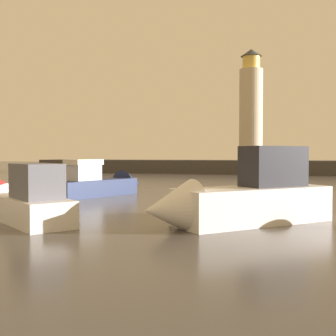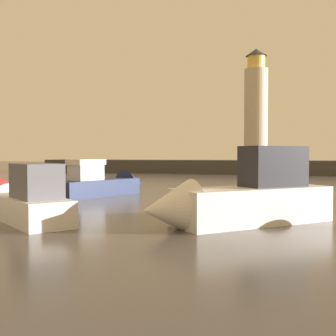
{
  "view_description": "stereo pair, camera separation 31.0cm",
  "coord_description": "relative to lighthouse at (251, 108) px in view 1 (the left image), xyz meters",
  "views": [
    {
      "loc": [
        6.51,
        -1.09,
        2.85
      ],
      "look_at": [
        1.03,
        17.2,
        2.22
      ],
      "focal_mm": 44.96,
      "sensor_mm": 36.0,
      "label": 1
    },
    {
      "loc": [
        6.8,
        -1.0,
        2.85
      ],
      "look_at": [
        1.03,
        17.2,
        2.22
      ],
      "focal_mm": 44.96,
      "sensor_mm": 36.0,
      "label": 2
    }
  ],
  "objects": [
    {
      "name": "motorboat_1",
      "position": [
        -5.13,
        -47.23,
        -8.83
      ],
      "size": [
        6.95,
        5.75,
        2.79
      ],
      "color": "white",
      "rests_on": "ground_plane"
    },
    {
      "name": "motorboat_2",
      "position": [
        -6.6,
        -35.93,
        -8.89
      ],
      "size": [
        4.69,
        8.24,
        2.93
      ],
      "color": "#1E284C",
      "rests_on": "ground_plane"
    },
    {
      "name": "motorboat_0",
      "position": [
        3.92,
        -45.74,
        -8.63
      ],
      "size": [
        7.5,
        7.47,
        3.47
      ],
      "color": "white",
      "rests_on": "ground_plane"
    },
    {
      "name": "lighthouse",
      "position": [
        0.0,
        0.0,
        0.0
      ],
      "size": [
        3.4,
        3.4,
        16.27
      ],
      "color": "beige",
      "rests_on": "breakwater"
    },
    {
      "name": "ground_plane",
      "position": [
        -0.41,
        -30.85,
        -9.65
      ],
      "size": [
        220.0,
        220.0,
        0.0
      ],
      "primitive_type": "plane",
      "color": "#4C4742"
    },
    {
      "name": "breakwater",
      "position": [
        -0.41,
        0.0,
        -8.68
      ],
      "size": [
        66.55,
        6.52,
        1.95
      ],
      "primitive_type": "cube",
      "color": "#423F3D",
      "rests_on": "ground_plane"
    }
  ]
}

